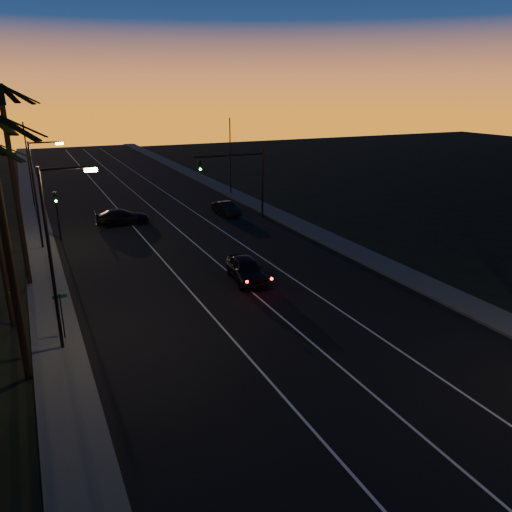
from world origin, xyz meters
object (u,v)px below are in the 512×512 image
signal_mast (240,171)px  cross_car (122,217)px  lead_car (246,269)px  right_car (226,209)px

signal_mast → cross_car: 11.97m
lead_car → right_car: bearing=72.3°
signal_mast → right_car: bearing=102.8°
lead_car → right_car: lead_car is taller
right_car → lead_car: bearing=-107.7°
lead_car → cross_car: 18.88m
signal_mast → right_car: size_ratio=1.71×
signal_mast → right_car: (-0.55, 2.40, -4.11)m
lead_car → cross_car: size_ratio=1.06×
cross_car → lead_car: bearing=-75.6°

